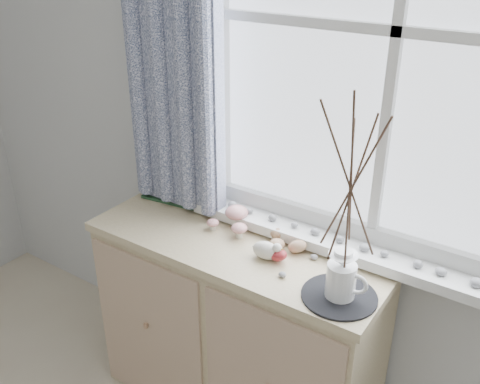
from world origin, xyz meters
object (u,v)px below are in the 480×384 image
at_px(toadstool_cluster, 235,218).
at_px(twig_pitcher, 351,181).
at_px(botanical_book, 170,178).
at_px(sideboard, 236,329).

distance_m(toadstool_cluster, twig_pitcher, 0.67).
bearing_deg(twig_pitcher, botanical_book, 158.44).
xyz_separation_m(toadstool_cluster, twig_pitcher, (0.53, -0.17, 0.37)).
xyz_separation_m(sideboard, twig_pitcher, (0.47, -0.09, 0.84)).
relative_size(sideboard, botanical_book, 3.45).
height_order(botanical_book, twig_pitcher, twig_pitcher).
bearing_deg(botanical_book, twig_pitcher, -20.08).
bearing_deg(twig_pitcher, sideboard, 160.56).
distance_m(botanical_book, toadstool_cluster, 0.36).
xyz_separation_m(botanical_book, twig_pitcher, (0.89, -0.20, 0.30)).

